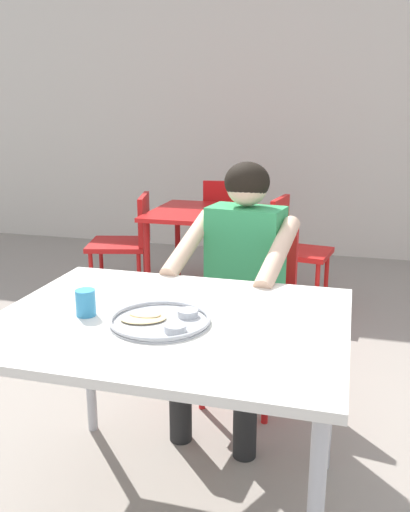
% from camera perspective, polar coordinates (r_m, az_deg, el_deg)
% --- Properties ---
extents(back_wall, '(12.00, 0.12, 3.40)m').
position_cam_1_polar(back_wall, '(5.49, 10.30, 17.90)').
color(back_wall, silver).
rests_on(back_wall, ground).
extents(table_foreground, '(1.16, 0.91, 0.76)m').
position_cam_1_polar(table_foreground, '(1.83, -3.71, -8.59)').
color(table_foreground, silver).
rests_on(table_foreground, ground).
extents(thali_tray, '(0.33, 0.33, 0.03)m').
position_cam_1_polar(thali_tray, '(1.76, -4.70, -6.74)').
color(thali_tray, '#B7BABF').
rests_on(thali_tray, table_foreground).
extents(drinking_cup, '(0.07, 0.07, 0.09)m').
position_cam_1_polar(drinking_cup, '(1.85, -12.50, -4.75)').
color(drinking_cup, '#338CBF').
rests_on(drinking_cup, table_foreground).
extents(chair_foreground, '(0.46, 0.48, 0.88)m').
position_cam_1_polar(chair_foreground, '(2.72, 4.99, -4.60)').
color(chair_foreground, red).
rests_on(chair_foreground, ground).
extents(diner_foreground, '(0.55, 0.59, 1.20)m').
position_cam_1_polar(diner_foreground, '(2.45, 3.57, -1.58)').
color(diner_foreground, black).
rests_on(diner_foreground, ground).
extents(table_background_red, '(0.81, 0.81, 0.71)m').
position_cam_1_polar(table_background_red, '(3.97, 0.24, 3.53)').
color(table_background_red, red).
rests_on(table_background_red, ground).
extents(chair_red_left, '(0.53, 0.53, 0.80)m').
position_cam_1_polar(chair_red_left, '(4.18, -8.10, 1.91)').
color(chair_red_left, red).
rests_on(chair_red_left, ground).
extents(chair_red_right, '(0.44, 0.44, 0.82)m').
position_cam_1_polar(chair_red_right, '(3.93, 9.26, 1.17)').
color(chair_red_right, red).
rests_on(chair_red_right, ground).
extents(chair_red_far, '(0.45, 0.44, 0.87)m').
position_cam_1_polar(chair_red_far, '(4.54, 2.43, 3.50)').
color(chair_red_far, red).
rests_on(chair_red_far, ground).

